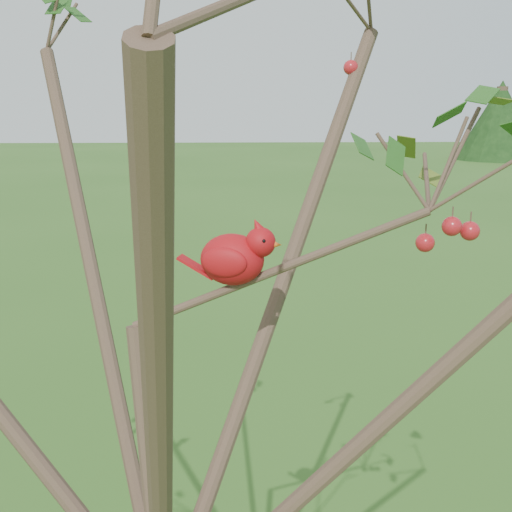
{
  "coord_description": "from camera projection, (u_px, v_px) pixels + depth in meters",
  "views": [
    {
      "loc": [
        0.15,
        -1.19,
        2.41
      ],
      "look_at": [
        0.21,
        0.07,
        2.11
      ],
      "focal_mm": 45.0,
      "sensor_mm": 36.0,
      "label": 1
    }
  ],
  "objects": [
    {
      "name": "distant_trees",
      "position": [
        234.0,
        128.0,
        24.54
      ],
      "size": [
        40.59,
        12.3,
        3.38
      ],
      "color": "#3F2D22",
      "rests_on": "ground"
    },
    {
      "name": "crabapple_tree",
      "position": [
        161.0,
        261.0,
        1.2
      ],
      "size": [
        2.35,
        2.05,
        2.95
      ],
      "color": "#3F2D22",
      "rests_on": "ground"
    },
    {
      "name": "cardinal",
      "position": [
        236.0,
        257.0,
        1.31
      ],
      "size": [
        0.22,
        0.13,
        0.15
      ],
      "rotation": [
        0.0,
        0.0,
        -0.28
      ],
      "color": "#A90E11",
      "rests_on": "ground"
    }
  ]
}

